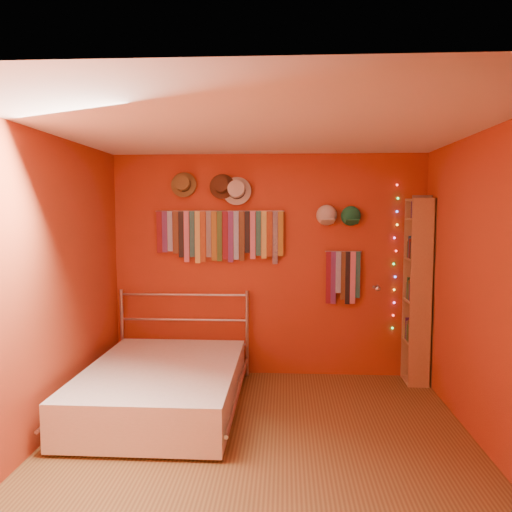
% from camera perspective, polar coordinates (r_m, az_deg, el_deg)
% --- Properties ---
extents(ground, '(3.50, 3.50, 0.00)m').
position_cam_1_polar(ground, '(4.29, 0.49, -20.60)').
color(ground, brown).
rests_on(ground, ground).
extents(back_wall, '(3.50, 0.02, 2.50)m').
position_cam_1_polar(back_wall, '(5.65, 1.38, -1.10)').
color(back_wall, maroon).
rests_on(back_wall, ground).
extents(right_wall, '(0.02, 3.50, 2.50)m').
position_cam_1_polar(right_wall, '(4.21, 25.09, -3.73)').
color(right_wall, maroon).
rests_on(right_wall, ground).
extents(left_wall, '(0.02, 3.50, 2.50)m').
position_cam_1_polar(left_wall, '(4.36, -23.15, -3.36)').
color(left_wall, maroon).
rests_on(left_wall, ground).
extents(ceiling, '(3.50, 3.50, 0.02)m').
position_cam_1_polar(ceiling, '(3.92, 0.52, 14.49)').
color(ceiling, white).
rests_on(ceiling, back_wall).
extents(tie_rack, '(1.45, 0.03, 0.60)m').
position_cam_1_polar(tie_rack, '(5.60, -4.10, 2.55)').
color(tie_rack, '#ADADB1').
rests_on(tie_rack, back_wall).
extents(small_tie_rack, '(0.40, 0.03, 0.60)m').
position_cam_1_polar(small_tie_rack, '(5.63, 9.91, -2.20)').
color(small_tie_rack, '#ADADB1').
rests_on(small_tie_rack, back_wall).
extents(fedora_olive, '(0.28, 0.15, 0.28)m').
position_cam_1_polar(fedora_olive, '(5.64, -8.35, 8.16)').
color(fedora_olive, brown).
rests_on(fedora_olive, back_wall).
extents(fedora_brown, '(0.28, 0.15, 0.28)m').
position_cam_1_polar(fedora_brown, '(5.57, -3.93, 8.03)').
color(fedora_brown, '#492B1A').
rests_on(fedora_brown, back_wall).
extents(fedora_white, '(0.32, 0.17, 0.32)m').
position_cam_1_polar(fedora_white, '(5.54, -2.24, 7.54)').
color(fedora_white, beige).
rests_on(fedora_white, back_wall).
extents(cap_white, '(0.20, 0.25, 0.20)m').
position_cam_1_polar(cap_white, '(5.58, 8.06, 4.62)').
color(cap_white, silver).
rests_on(cap_white, back_wall).
extents(cap_green, '(0.20, 0.25, 0.20)m').
position_cam_1_polar(cap_green, '(5.60, 10.78, 4.50)').
color(cap_green, '#197346').
rests_on(cap_green, back_wall).
extents(fairy_lights, '(0.05, 0.02, 1.62)m').
position_cam_1_polar(fairy_lights, '(5.73, 15.62, -0.16)').
color(fairy_lights, '#FF3333').
rests_on(fairy_lights, back_wall).
extents(reading_lamp, '(0.06, 0.27, 0.08)m').
position_cam_1_polar(reading_lamp, '(5.55, 13.68, -3.60)').
color(reading_lamp, '#ADADB1').
rests_on(reading_lamp, back_wall).
extents(bookshelf, '(0.25, 0.34, 2.00)m').
position_cam_1_polar(bookshelf, '(5.65, 18.37, -3.74)').
color(bookshelf, '#A26949').
rests_on(bookshelf, ground).
extents(bed, '(1.48, 2.02, 0.97)m').
position_cam_1_polar(bed, '(4.91, -10.63, -14.41)').
color(bed, '#ADADB1').
rests_on(bed, ground).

